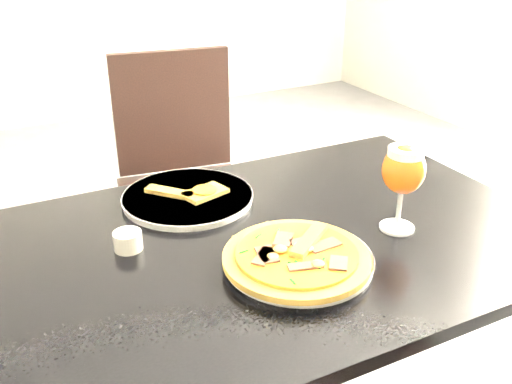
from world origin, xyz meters
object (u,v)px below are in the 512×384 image
dining_table (277,270)px  pizza (297,256)px  chair_far (183,178)px  beer_glass (404,170)px

dining_table → pizza: bearing=-102.4°
pizza → chair_far: bearing=82.6°
pizza → dining_table: bearing=76.7°
chair_far → beer_glass: size_ratio=4.93×
chair_far → pizza: bearing=-88.9°
chair_far → pizza: size_ratio=3.29×
beer_glass → dining_table: bearing=158.7°
dining_table → beer_glass: (0.25, -0.10, 0.23)m
dining_table → pizza: size_ratio=4.18×
chair_far → pizza: 1.01m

